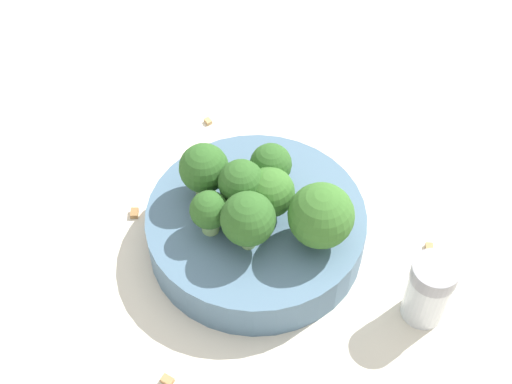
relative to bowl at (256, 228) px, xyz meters
The scene contains 15 objects.
ground_plane 0.02m from the bowl, ahead, with size 3.00×3.00×0.00m, color beige.
bowl is the anchor object (origin of this frame).
broccoli_floret_0 0.08m from the bowl, 53.08° to the left, with size 0.05×0.05×0.06m.
broccoli_floret_1 0.06m from the bowl, 20.76° to the right, with size 0.05×0.05×0.06m.
broccoli_floret_2 0.05m from the bowl, 106.88° to the left, with size 0.04×0.04×0.05m.
broccoli_floret_3 0.06m from the bowl, 76.56° to the right, with size 0.03×0.03×0.04m.
broccoli_floret_4 0.06m from the bowl, 146.84° to the left, with size 0.04×0.04×0.05m.
broccoli_floret_5 0.07m from the bowl, 128.57° to the right, with size 0.04×0.04×0.05m.
broccoli_floret_6 0.06m from the bowl, 120.73° to the right, with size 0.04×0.04×0.06m.
pepper_shaker 0.16m from the bowl, 53.19° to the left, with size 0.04×0.04×0.07m.
almond_crumb_0 0.16m from the bowl, 77.46° to the left, with size 0.01×0.01×0.01m, color #AD7F4C.
almond_crumb_1 0.16m from the bowl, behind, with size 0.01×0.01×0.01m, color tan.
almond_crumb_2 0.15m from the bowl, 36.63° to the right, with size 0.01×0.01×0.01m, color #AD7F4C.
almond_crumb_3 0.12m from the bowl, 114.78° to the right, with size 0.01×0.01×0.01m, color olive.
almond_crumb_4 0.12m from the bowl, 149.03° to the right, with size 0.01×0.01×0.01m, color #AD7F4C.
Camera 1 is at (0.38, -0.06, 0.53)m, focal length 50.00 mm.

